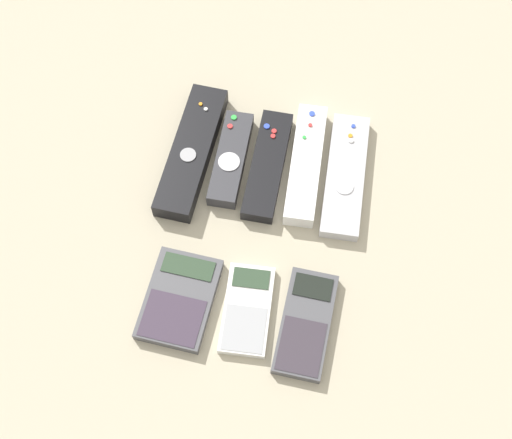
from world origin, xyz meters
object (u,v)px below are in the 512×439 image
remote_4 (345,175)px  calculator_2 (306,323)px  calculator_1 (247,309)px  remote_1 (231,159)px  calculator_0 (179,299)px  remote_0 (192,151)px  remote_3 (306,164)px  remote_2 (267,165)px

remote_4 → calculator_2: (-0.02, -0.23, -0.00)m
calculator_1 → remote_1: bearing=103.5°
calculator_0 → calculator_2: size_ratio=0.92×
calculator_0 → remote_0: bearing=101.8°
remote_0 → remote_3: (0.17, 0.01, -0.00)m
calculator_0 → remote_4: bearing=53.0°
remote_2 → remote_4: size_ratio=0.88×
remote_0 → remote_1: size_ratio=1.45×
remote_1 → calculator_1: 0.23m
calculator_1 → calculator_2: calculator_2 is taller
remote_0 → remote_4: remote_0 is taller
remote_2 → calculator_0: size_ratio=1.31×
remote_4 → calculator_1: 0.25m
remote_4 → calculator_2: bearing=-97.3°
remote_1 → calculator_1: size_ratio=1.20×
remote_0 → calculator_1: bearing=-57.7°
remote_4 → calculator_2: remote_4 is taller
remote_0 → remote_1: 0.06m
remote_1 → remote_3: size_ratio=0.79×
remote_3 → calculator_1: (-0.04, -0.23, -0.01)m
remote_4 → calculator_0: 0.30m
remote_2 → remote_4: remote_2 is taller
remote_0 → remote_1: (0.06, -0.00, -0.00)m
remote_0 → remote_3: remote_0 is taller
remote_1 → remote_2: remote_1 is taller
remote_2 → calculator_2: remote_2 is taller
remote_0 → calculator_2: (0.21, -0.23, -0.01)m
remote_1 → calculator_1: (0.07, -0.22, -0.01)m
remote_0 → calculator_1: 0.26m
remote_0 → remote_4: (0.23, 0.00, -0.00)m
remote_0 → calculator_2: 0.31m
remote_0 → calculator_1: size_ratio=1.73×
remote_1 → calculator_2: remote_1 is taller
calculator_1 → calculator_2: (0.08, -0.01, 0.00)m
remote_0 → remote_1: remote_0 is taller
calculator_0 → calculator_1: (0.09, 0.00, -0.00)m
remote_3 → remote_1: bearing=-176.8°
remote_0 → calculator_0: 0.23m
remote_3 → remote_4: remote_3 is taller
calculator_1 → remote_2: bearing=90.0°
remote_4 → remote_0: bearing=179.1°
remote_2 → remote_4: 0.11m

